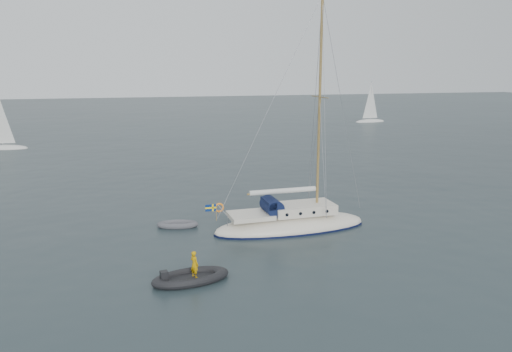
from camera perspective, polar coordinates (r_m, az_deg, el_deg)
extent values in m
plane|color=black|center=(30.74, -1.75, -6.71)|extent=(300.00, 300.00, 0.00)
ellipsoid|color=beige|center=(31.78, 3.99, -5.78)|extent=(9.91, 3.08, 1.65)
cube|color=silver|center=(31.70, 5.34, -3.71)|extent=(3.96, 2.09, 0.61)
cube|color=beige|center=(30.76, -0.66, -4.50)|extent=(2.64, 2.09, 0.28)
cylinder|color=#0E1637|center=(30.99, 1.81, -3.45)|extent=(1.06, 1.82, 1.06)
cube|color=#0E1637|center=(30.86, 1.42, -3.09)|extent=(0.50, 1.82, 0.44)
cylinder|color=olive|center=(30.94, 7.31, 7.73)|extent=(0.17, 0.17, 13.21)
cylinder|color=olive|center=(30.90, 7.34, 8.95)|extent=(0.06, 2.42, 0.06)
cylinder|color=olive|center=(30.97, 3.09, -1.80)|extent=(4.62, 0.11, 0.11)
cylinder|color=silver|center=(30.96, 3.09, -1.70)|extent=(4.30, 0.31, 0.31)
cylinder|color=#9C9CA5|center=(30.25, -3.90, -3.88)|extent=(0.04, 2.42, 0.04)
torus|color=orange|center=(30.87, -4.24, -3.55)|extent=(0.59, 0.11, 0.59)
cylinder|color=olive|center=(30.21, -4.61, -4.13)|extent=(0.03, 0.03, 0.99)
cube|color=navy|center=(30.07, -5.25, -3.57)|extent=(0.66, 0.02, 0.42)
cube|color=yellow|center=(30.07, -5.25, -3.57)|extent=(0.68, 0.03, 0.10)
cube|color=yellow|center=(30.09, -5.02, -3.55)|extent=(0.10, 0.03, 0.44)
cylinder|color=black|center=(32.21, 2.29, -3.40)|extent=(0.20, 0.07, 0.20)
cylinder|color=black|center=(30.28, 3.49, -4.44)|extent=(0.20, 0.07, 0.20)
cylinder|color=black|center=(32.48, 3.78, -3.29)|extent=(0.20, 0.07, 0.20)
cylinder|color=black|center=(30.57, 5.06, -4.31)|extent=(0.20, 0.07, 0.20)
cylinder|color=black|center=(32.77, 5.24, -3.17)|extent=(0.20, 0.07, 0.20)
cylinder|color=black|center=(30.87, 6.60, -4.18)|extent=(0.20, 0.07, 0.20)
cylinder|color=black|center=(33.07, 6.67, -3.06)|extent=(0.20, 0.07, 0.20)
cylinder|color=black|center=(31.20, 8.11, -4.04)|extent=(0.20, 0.07, 0.20)
cube|color=#55555B|center=(32.52, -8.95, -5.58)|extent=(1.61, 0.66, 0.09)
cube|color=black|center=(24.52, -7.46, -11.55)|extent=(2.37, 0.99, 0.12)
cube|color=black|center=(24.28, -10.53, -11.12)|extent=(0.34, 0.34, 0.59)
imported|color=#C78F07|center=(24.27, -7.04, -10.00)|extent=(0.48, 0.57, 1.32)
ellipsoid|color=silver|center=(70.31, -26.91, 2.81)|extent=(5.94, 1.98, 0.99)
cylinder|color=#9C9CA5|center=(69.86, -27.22, 5.97)|extent=(0.10, 0.10, 6.93)
cone|color=silver|center=(69.87, -27.26, 5.97)|extent=(3.17, 3.17, 6.43)
ellipsoid|color=silver|center=(96.75, 12.90, 6.07)|extent=(6.09, 2.03, 1.02)
cylinder|color=#9C9CA5|center=(96.42, 13.01, 8.44)|extent=(0.10, 0.10, 7.11)
cone|color=silver|center=(96.40, 12.99, 8.44)|extent=(3.25, 3.25, 6.60)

